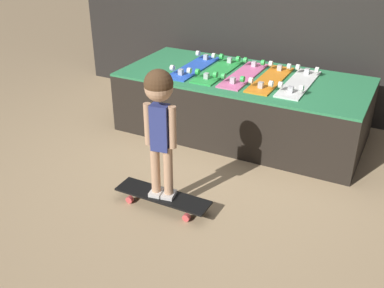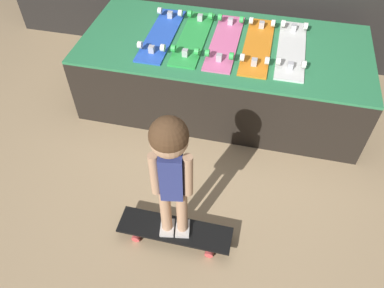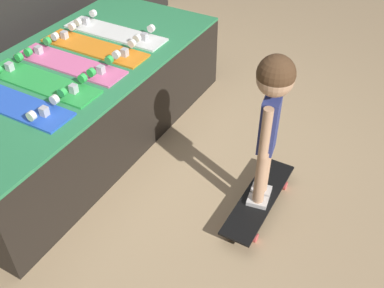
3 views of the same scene
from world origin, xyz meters
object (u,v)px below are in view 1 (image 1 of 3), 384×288
at_px(skateboard_green_on_rack, 219,70).
at_px(child, 160,111).
at_px(skateboard_pink_on_rack, 244,74).
at_px(skateboard_white_on_rack, 299,82).
at_px(skateboard_orange_on_rack, 271,78).
at_px(skateboard_on_floor, 163,197).
at_px(skateboard_blue_on_rack, 194,67).

relative_size(skateboard_green_on_rack, child, 0.84).
bearing_deg(skateboard_pink_on_rack, skateboard_green_on_rack, 179.44).
bearing_deg(skateboard_white_on_rack, skateboard_orange_on_rack, -176.92).
xyz_separation_m(skateboard_white_on_rack, skateboard_on_floor, (-0.55, -1.39, -0.50)).
xyz_separation_m(skateboard_blue_on_rack, skateboard_on_floor, (0.45, -1.37, -0.50)).
bearing_deg(skateboard_green_on_rack, skateboard_on_floor, -81.67).
xyz_separation_m(skateboard_green_on_rack, skateboard_on_floor, (0.20, -1.38, -0.50)).
bearing_deg(skateboard_pink_on_rack, child, -91.97).
relative_size(skateboard_white_on_rack, skateboard_on_floor, 1.11).
xyz_separation_m(skateboard_pink_on_rack, skateboard_orange_on_rack, (0.25, 0.00, 0.00)).
relative_size(skateboard_orange_on_rack, skateboard_white_on_rack, 1.00).
height_order(skateboard_blue_on_rack, skateboard_pink_on_rack, same).
relative_size(skateboard_white_on_rack, child, 0.84).
xyz_separation_m(skateboard_green_on_rack, skateboard_white_on_rack, (0.75, 0.01, 0.00)).
xyz_separation_m(skateboard_orange_on_rack, skateboard_on_floor, (-0.30, -1.38, -0.50)).
relative_size(skateboard_blue_on_rack, skateboard_on_floor, 1.11).
bearing_deg(skateboard_orange_on_rack, skateboard_green_on_rack, 179.93).
relative_size(skateboard_blue_on_rack, skateboard_pink_on_rack, 1.00).
distance_m(skateboard_white_on_rack, child, 1.50).
relative_size(skateboard_green_on_rack, skateboard_white_on_rack, 1.00).
height_order(skateboard_pink_on_rack, skateboard_white_on_rack, same).
bearing_deg(skateboard_on_floor, child, 90.00).
bearing_deg(skateboard_white_on_rack, skateboard_blue_on_rack, -178.64).
xyz_separation_m(skateboard_blue_on_rack, skateboard_pink_on_rack, (0.50, 0.01, 0.00)).
height_order(skateboard_orange_on_rack, child, child).
xyz_separation_m(skateboard_green_on_rack, skateboard_orange_on_rack, (0.50, -0.00, 0.00)).
xyz_separation_m(skateboard_pink_on_rack, child, (-0.05, -1.38, 0.16)).
bearing_deg(skateboard_blue_on_rack, skateboard_green_on_rack, 2.49).
bearing_deg(skateboard_orange_on_rack, skateboard_pink_on_rack, -179.58).
xyz_separation_m(skateboard_orange_on_rack, skateboard_white_on_rack, (0.25, 0.01, 0.00)).
bearing_deg(skateboard_white_on_rack, skateboard_on_floor, -111.43).
distance_m(skateboard_green_on_rack, skateboard_pink_on_rack, 0.25).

